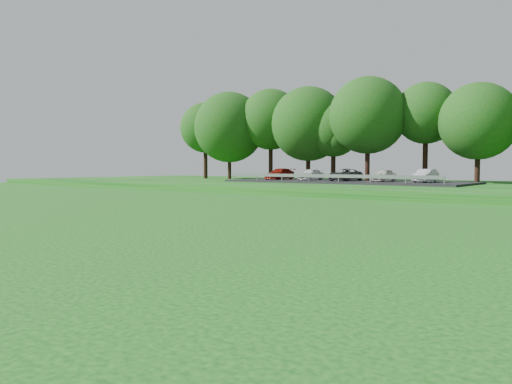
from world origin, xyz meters
The scene contains 1 object.
parking_lot centered at (-24.28, 32.81, 1.03)m, with size 24.00×9.00×1.38m.
Camera 1 is at (-0.28, -11.27, 2.25)m, focal length 35.00 mm.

